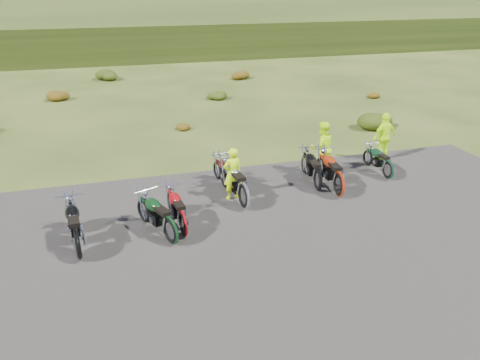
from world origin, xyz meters
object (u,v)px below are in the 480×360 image
object	(u,v)px
motorcycle_0	(80,259)
person_middle	(232,175)
motorcycle_3	(244,209)
motorcycle_7	(386,179)

from	to	relation	value
motorcycle_0	person_middle	bearing A→B (deg)	-70.12
motorcycle_3	motorcycle_7	size ratio (longest dim) A/B	1.25
motorcycle_7	motorcycle_3	bearing A→B (deg)	97.07
motorcycle_3	person_middle	xyz separation A→B (m)	(-0.14, 0.75, 0.83)
motorcycle_3	person_middle	world-z (taller)	person_middle
motorcycle_0	person_middle	xyz separation A→B (m)	(4.52, 2.26, 0.83)
motorcycle_0	person_middle	size ratio (longest dim) A/B	1.37
motorcycle_0	motorcycle_3	xyz separation A→B (m)	(4.66, 1.51, 0.00)
motorcycle_0	person_middle	world-z (taller)	person_middle
motorcycle_3	motorcycle_7	world-z (taller)	motorcycle_3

